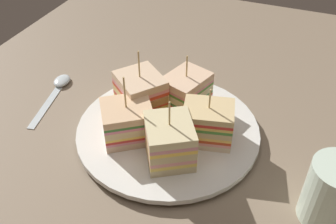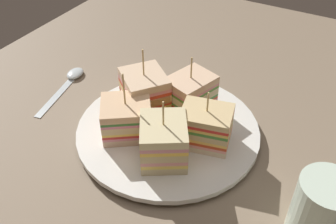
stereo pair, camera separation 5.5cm
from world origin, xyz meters
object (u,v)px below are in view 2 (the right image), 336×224
at_px(sandwich_wedge_2, 145,92).
at_px(sandwich_wedge_4, 164,141).
at_px(sandwich_wedge_3, 127,118).
at_px(chip_pile, 172,129).
at_px(plate, 168,130).
at_px(sandwich_wedge_1, 190,93).
at_px(spoon, 71,79).
at_px(sandwich_wedge_0, 206,126).
at_px(drinking_glass, 320,213).

distance_m(sandwich_wedge_2, sandwich_wedge_4, 0.11).
relative_size(sandwich_wedge_3, chip_pile, 1.50).
bearing_deg(sandwich_wedge_3, sandwich_wedge_4, -48.64).
distance_m(plate, chip_pile, 0.02).
xyz_separation_m(sandwich_wedge_1, spoon, (-0.02, 0.23, -0.04)).
distance_m(sandwich_wedge_3, spoon, 0.20).
height_order(sandwich_wedge_0, sandwich_wedge_3, sandwich_wedge_3).
bearing_deg(spoon, sandwich_wedge_2, -106.56).
xyz_separation_m(chip_pile, spoon, (0.05, 0.24, -0.02)).
bearing_deg(sandwich_wedge_1, sandwich_wedge_4, 27.70).
bearing_deg(drinking_glass, sandwich_wedge_3, 84.47).
bearing_deg(sandwich_wedge_0, spoon, -20.48).
height_order(sandwich_wedge_0, drinking_glass, sandwich_wedge_0).
bearing_deg(sandwich_wedge_0, drinking_glass, 145.87).
relative_size(plate, chip_pile, 4.00).
relative_size(sandwich_wedge_4, chip_pile, 1.39).
relative_size(plate, sandwich_wedge_4, 2.87).
relative_size(sandwich_wedge_0, sandwich_wedge_3, 0.84).
height_order(sandwich_wedge_4, drinking_glass, sandwich_wedge_4).
height_order(sandwich_wedge_1, sandwich_wedge_2, sandwich_wedge_2).
distance_m(sandwich_wedge_1, chip_pile, 0.07).
bearing_deg(chip_pile, sandwich_wedge_3, 118.65).
height_order(plate, sandwich_wedge_2, sandwich_wedge_2).
xyz_separation_m(sandwich_wedge_3, sandwich_wedge_4, (-0.02, -0.07, 0.00)).
xyz_separation_m(sandwich_wedge_0, sandwich_wedge_3, (-0.04, 0.11, -0.00)).
distance_m(plate, drinking_glass, 0.24).
bearing_deg(drinking_glass, sandwich_wedge_1, 61.23).
bearing_deg(chip_pile, sandwich_wedge_1, 3.57).
bearing_deg(sandwich_wedge_3, plate, 3.95).
relative_size(sandwich_wedge_2, sandwich_wedge_3, 1.03).
height_order(sandwich_wedge_3, drinking_glass, sandwich_wedge_3).
bearing_deg(sandwich_wedge_0, chip_pile, -3.39).
relative_size(plate, sandwich_wedge_3, 2.67).
height_order(chip_pile, drinking_glass, drinking_glass).
bearing_deg(sandwich_wedge_0, sandwich_wedge_4, 44.67).
xyz_separation_m(sandwich_wedge_2, chip_pile, (-0.03, -0.06, -0.02)).
bearing_deg(chip_pile, drinking_glass, -104.65).
bearing_deg(plate, sandwich_wedge_3, 128.68).
bearing_deg(chip_pile, sandwich_wedge_4, -164.01).
xyz_separation_m(sandwich_wedge_4, chip_pile, (0.05, 0.01, -0.02)).
height_order(sandwich_wedge_3, chip_pile, sandwich_wedge_3).
bearing_deg(sandwich_wedge_1, sandwich_wedge_3, -9.72).
relative_size(sandwich_wedge_1, sandwich_wedge_2, 0.87).
xyz_separation_m(plate, drinking_glass, (-0.06, -0.23, 0.03)).
bearing_deg(spoon, chip_pile, -112.50).
height_order(sandwich_wedge_1, chip_pile, sandwich_wedge_1).
xyz_separation_m(sandwich_wedge_1, chip_pile, (-0.07, -0.00, -0.02)).
relative_size(plate, sandwich_wedge_1, 2.98).
xyz_separation_m(sandwich_wedge_3, drinking_glass, (-0.03, -0.28, -0.01)).
distance_m(sandwich_wedge_2, spoon, 0.18).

